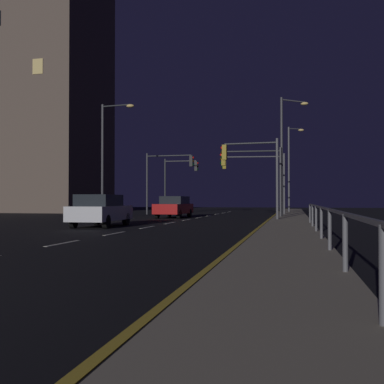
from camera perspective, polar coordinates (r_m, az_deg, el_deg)
name	(u,v)px	position (r m, az deg, el deg)	size (l,w,h in m)	color
ground_plane	(151,227)	(21.93, -5.29, -4.45)	(112.00, 112.00, 0.00)	black
sidewalk_right	(289,227)	(20.84, 12.33, -4.42)	(2.33, 77.00, 0.14)	gray
lane_markings_center	(170,223)	(25.28, -2.82, -3.98)	(0.14, 50.00, 0.01)	silver
lane_edge_line	(265,223)	(25.89, 9.29, -3.89)	(0.14, 53.00, 0.01)	gold
car	(101,210)	(22.27, -11.59, -2.26)	(2.02, 4.48, 1.57)	silver
car_oncoming	(174,207)	(32.56, -2.30, -1.87)	(1.95, 4.45, 1.57)	#B71414
traffic_light_far_right	(255,171)	(37.69, 8.09, 2.73)	(5.26, 0.82, 5.03)	#4C4C51
traffic_light_mid_left	(179,175)	(44.34, -1.63, 2.20)	(3.49, 0.35, 5.41)	#2D3033
traffic_light_far_left	(253,167)	(32.00, 7.75, 3.12)	(4.35, 0.54, 4.88)	#38383D
traffic_light_overhead_east	(167,171)	(39.74, -3.19, 2.72)	(4.44, 0.35, 5.49)	#38383D
traffic_light_near_left	(251,163)	(28.02, 7.60, 3.72)	(3.61, 0.42, 4.95)	#4C4C51
street_lamp_corner	(291,162)	(45.46, 12.52, 3.77)	(1.57, 0.89, 8.41)	#4C4C51
street_lamp_median	(286,146)	(32.66, 11.88, 5.81)	(1.99, 1.57, 8.46)	#38383D
street_lamp_mid_block	(107,150)	(32.30, -10.76, 5.33)	(2.54, 0.48, 8.12)	#38383D
barrier_fence	(325,216)	(12.59, 16.62, -2.95)	(0.09, 22.58, 0.98)	#59595E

